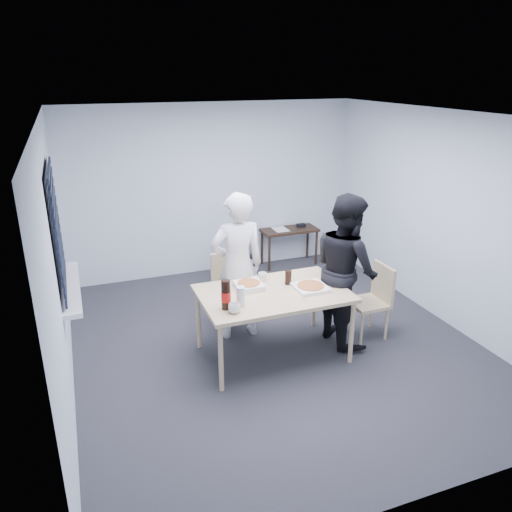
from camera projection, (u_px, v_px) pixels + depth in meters
name	position (u px, v px, depth m)	size (l,w,h in m)	color
room	(60.00, 238.00, 5.02)	(5.00, 5.00, 5.00)	#2B2A2F
dining_table	(273.00, 297.00, 5.41)	(1.60, 1.01, 0.78)	#D7BD8B
chair_far	(230.00, 283.00, 6.26)	(0.42, 0.42, 0.89)	#D7BD8B
chair_right	(375.00, 296.00, 5.92)	(0.42, 0.42, 0.89)	#D7BD8B
person_white	(237.00, 267.00, 5.79)	(0.65, 0.42, 1.77)	silver
person_black	(346.00, 269.00, 5.72)	(0.86, 0.47, 1.77)	black
side_table	(289.00, 234.00, 8.11)	(0.91, 0.41, 0.61)	#342214
stool	(241.00, 260.00, 7.26)	(0.39, 0.39, 0.54)	black
backpack	(241.00, 239.00, 7.13)	(0.32, 0.23, 0.45)	slate
pizza_box_a	(249.00, 285.00, 5.46)	(0.29, 0.29, 0.07)	white
pizza_box_b	(311.00, 287.00, 5.45)	(0.34, 0.34, 0.05)	white
mug_a	(234.00, 308.00, 4.91)	(0.12, 0.12, 0.10)	white
mug_b	(263.00, 277.00, 5.66)	(0.10, 0.10, 0.09)	white
cola_glass	(288.00, 277.00, 5.55)	(0.07, 0.07, 0.16)	black
soda_bottle	(226.00, 295.00, 4.96)	(0.10, 0.10, 0.31)	black
plastic_cups	(241.00, 296.00, 5.04)	(0.09, 0.09, 0.21)	silver
rubber_band	(305.00, 300.00, 5.20)	(0.06, 0.06, 0.00)	red
papers	(280.00, 229.00, 8.06)	(0.22, 0.30, 0.00)	white
black_box	(301.00, 225.00, 8.17)	(0.13, 0.09, 0.05)	black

